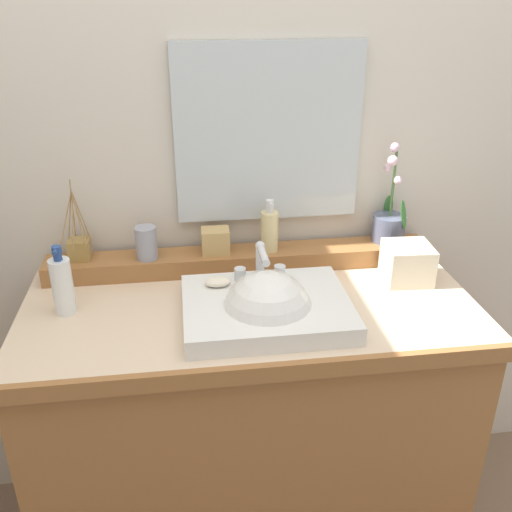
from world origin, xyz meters
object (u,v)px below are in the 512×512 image
object	(u,v)px
tissue_box	(407,263)
soap_dispenser	(270,230)
reed_diffuser	(79,248)
trinket_box	(216,241)
potted_plant	(389,221)
soap_bar	(218,282)
lotion_bottle	(62,285)
sink_basin	(267,312)
tumbler_cup	(146,243)

from	to	relation	value
tissue_box	soap_dispenser	bearing A→B (deg)	160.48
reed_diffuser	trinket_box	xyz separation A→B (m)	(0.40, -0.01, 0.00)
potted_plant	tissue_box	distance (m)	0.17
soap_bar	potted_plant	distance (m)	0.59
lotion_bottle	tissue_box	bearing A→B (deg)	3.23
lotion_bottle	sink_basin	bearing A→B (deg)	-11.47
tumbler_cup	reed_diffuser	distance (m)	0.20
tumbler_cup	trinket_box	distance (m)	0.20
potted_plant	soap_bar	bearing A→B (deg)	-158.65
potted_plant	reed_diffuser	size ratio (longest dim) A/B	1.29
tumbler_cup	potted_plant	bearing A→B (deg)	2.23
soap_dispenser	lotion_bottle	xyz separation A→B (m)	(-0.57, -0.19, -0.04)
soap_bar	lotion_bottle	distance (m)	0.40
sink_basin	potted_plant	xyz separation A→B (m)	(0.43, 0.32, 0.10)
soap_dispenser	lotion_bottle	distance (m)	0.61
reed_diffuser	tissue_box	bearing A→B (deg)	-9.35
potted_plant	lotion_bottle	distance (m)	0.98
soap_dispenser	tissue_box	bearing A→B (deg)	-19.52
soap_bar	tissue_box	xyz separation A→B (m)	(0.55, 0.06, -0.01)
potted_plant	reed_diffuser	distance (m)	0.94
sink_basin	reed_diffuser	world-z (taller)	reed_diffuser
potted_plant	trinket_box	world-z (taller)	potted_plant
sink_basin	soap_dispenser	size ratio (longest dim) A/B	2.67
sink_basin	potted_plant	size ratio (longest dim) A/B	1.38
soap_bar	trinket_box	bearing A→B (deg)	87.40
soap_bar	lotion_bottle	bearing A→B (deg)	179.62
sink_basin	tumbler_cup	size ratio (longest dim) A/B	4.36
soap_dispenser	reed_diffuser	bearing A→B (deg)	178.06
sink_basin	tissue_box	size ratio (longest dim) A/B	3.30
tumbler_cup	lotion_bottle	xyz separation A→B (m)	(-0.21, -0.18, -0.03)
soap_bar	tissue_box	bearing A→B (deg)	5.85
tumbler_cup	lotion_bottle	size ratio (longest dim) A/B	0.52
lotion_bottle	tissue_box	world-z (taller)	lotion_bottle
trinket_box	tissue_box	xyz separation A→B (m)	(0.55, -0.14, -0.04)
trinket_box	lotion_bottle	size ratio (longest dim) A/B	0.43
sink_basin	soap_dispenser	distance (m)	0.32
soap_bar	trinket_box	size ratio (longest dim) A/B	0.85
tumbler_cup	soap_dispenser	bearing A→B (deg)	1.04
soap_bar	reed_diffuser	world-z (taller)	reed_diffuser
potted_plant	trinket_box	bearing A→B (deg)	-178.33
tissue_box	tumbler_cup	bearing A→B (deg)	170.17
soap_dispenser	trinket_box	distance (m)	0.16
lotion_bottle	trinket_box	bearing A→B (deg)	25.55
soap_dispenser	tumbler_cup	xyz separation A→B (m)	(-0.36, -0.01, -0.02)
sink_basin	soap_bar	xyz separation A→B (m)	(-0.12, 0.10, 0.04)
soap_bar	tissue_box	size ratio (longest dim) A/B	0.54
reed_diffuser	trinket_box	bearing A→B (deg)	-1.78
sink_basin	soap_dispenser	world-z (taller)	soap_dispenser
soap_bar	tissue_box	distance (m)	0.56
soap_bar	tumbler_cup	size ratio (longest dim) A/B	0.71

